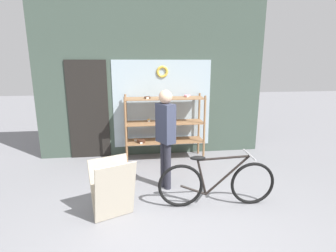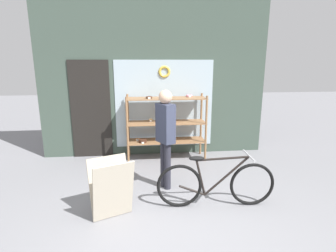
# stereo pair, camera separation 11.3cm
# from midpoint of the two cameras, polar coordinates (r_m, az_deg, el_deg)

# --- Properties ---
(ground_plane) EXTENTS (30.00, 30.00, 0.00)m
(ground_plane) POSITION_cam_midpoint_polar(r_m,az_deg,el_deg) (3.56, -0.01, -21.21)
(ground_plane) COLOR gray
(storefront_facade) EXTENTS (4.93, 0.13, 3.95)m
(storefront_facade) POSITION_cam_midpoint_polar(r_m,az_deg,el_deg) (5.76, -4.29, 12.32)
(storefront_facade) COLOR #3D4C42
(storefront_facade) RESTS_ON ground_plane
(display_case) EXTENTS (1.66, 0.50, 1.39)m
(display_case) POSITION_cam_midpoint_polar(r_m,az_deg,el_deg) (5.53, -1.55, 0.85)
(display_case) COLOR #8E6642
(display_case) RESTS_ON ground_plane
(bicycle) EXTENTS (1.70, 0.46, 0.78)m
(bicycle) POSITION_cam_midpoint_polar(r_m,az_deg,el_deg) (3.90, 9.67, -12.13)
(bicycle) COLOR black
(bicycle) RESTS_ON ground_plane
(sandwich_board) EXTENTS (0.64, 0.56, 0.81)m
(sandwich_board) POSITION_cam_midpoint_polar(r_m,az_deg,el_deg) (3.62, -12.76, -13.36)
(sandwich_board) COLOR #B2A893
(sandwich_board) RESTS_ON ground_plane
(pedestrian) EXTENTS (0.31, 0.37, 1.63)m
(pedestrian) POSITION_cam_midpoint_polar(r_m,az_deg,el_deg) (4.17, -1.31, -1.35)
(pedestrian) COLOR #282833
(pedestrian) RESTS_ON ground_plane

